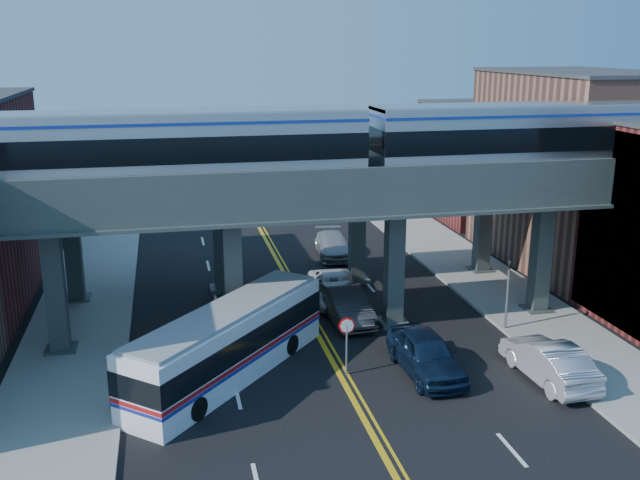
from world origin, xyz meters
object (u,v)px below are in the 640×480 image
(transit_train, at_px, (188,147))
(car_lane_d, at_px, (333,245))
(car_lane_c, at_px, (335,288))
(traffic_signal, at_px, (508,287))
(transit_bus, at_px, (229,343))
(car_lane_b, at_px, (345,304))
(stop_sign, at_px, (347,336))
(car_parked_curb, at_px, (549,361))
(car_lane_a, at_px, (426,354))

(transit_train, relative_size, car_lane_d, 9.48)
(car_lane_d, bearing_deg, car_lane_c, -97.70)
(traffic_signal, bearing_deg, car_lane_d, 110.32)
(transit_bus, relative_size, car_lane_b, 1.93)
(stop_sign, bearing_deg, transit_bus, 169.31)
(car_lane_b, xyz_separation_m, car_parked_curb, (6.70, -8.44, 0.00))
(stop_sign, bearing_deg, traffic_signal, 18.63)
(car_lane_a, height_order, car_lane_d, car_lane_a)
(car_lane_a, xyz_separation_m, car_lane_b, (-1.87, 6.71, -0.04))
(traffic_signal, xyz_separation_m, transit_bus, (-13.84, -2.07, -0.80))
(car_lane_d, bearing_deg, traffic_signal, -64.78)
(car_lane_b, height_order, car_lane_c, car_lane_b)
(car_lane_a, bearing_deg, transit_train, 147.61)
(car_lane_a, xyz_separation_m, car_lane_c, (-1.73, 9.49, -0.14))
(car_lane_b, relative_size, car_parked_curb, 1.00)
(car_lane_d, bearing_deg, stop_sign, -96.62)
(transit_bus, bearing_deg, car_parked_curb, -62.49)
(stop_sign, distance_m, car_lane_a, 3.53)
(transit_train, xyz_separation_m, car_lane_c, (7.75, 3.89, -8.59))
(car_lane_b, bearing_deg, car_lane_c, 84.24)
(car_lane_c, xyz_separation_m, car_lane_d, (1.91, 8.55, -0.01))
(traffic_signal, height_order, car_lane_d, traffic_signal)
(car_lane_c, height_order, car_lane_d, car_lane_c)
(transit_train, relative_size, car_lane_a, 9.26)
(car_lane_a, height_order, car_lane_b, car_lane_a)
(transit_bus, relative_size, car_lane_d, 1.96)
(traffic_signal, height_order, car_lane_a, traffic_signal)
(car_parked_curb, bearing_deg, car_lane_c, -62.34)
(car_lane_c, relative_size, car_lane_d, 1.06)
(transit_bus, xyz_separation_m, car_lane_d, (8.49, 16.51, -0.75))
(car_lane_a, xyz_separation_m, car_lane_d, (0.19, 18.04, -0.15))
(car_lane_a, bearing_deg, traffic_signal, 31.24)
(stop_sign, bearing_deg, transit_train, 140.70)
(car_lane_a, distance_m, car_lane_b, 6.96)
(traffic_signal, distance_m, car_parked_curb, 5.57)
(traffic_signal, bearing_deg, stop_sign, -161.37)
(car_parked_curb, bearing_deg, car_lane_d, -79.41)
(car_lane_a, height_order, car_lane_c, car_lane_a)
(stop_sign, xyz_separation_m, car_lane_c, (1.64, 8.89, -1.00))
(transit_bus, bearing_deg, transit_train, 57.56)
(car_lane_c, bearing_deg, traffic_signal, -35.55)
(stop_sign, bearing_deg, car_lane_b, 76.21)
(traffic_signal, xyz_separation_m, car_lane_d, (-5.35, 14.44, -1.55))
(stop_sign, bearing_deg, car_lane_d, 78.48)
(transit_bus, distance_m, car_lane_c, 10.35)
(transit_train, height_order, car_lane_c, transit_train)
(car_lane_b, bearing_deg, transit_bus, -143.99)
(car_lane_b, height_order, car_lane_d, car_lane_b)
(stop_sign, xyz_separation_m, transit_bus, (-4.94, 0.93, -0.26))
(stop_sign, height_order, car_lane_b, stop_sign)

